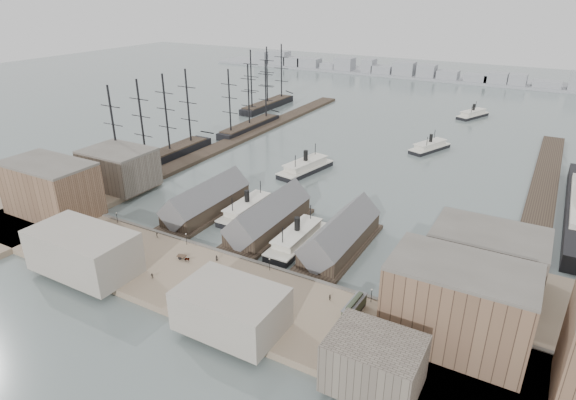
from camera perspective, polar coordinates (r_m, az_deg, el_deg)
The scene contains 42 objects.
ground at distance 149.65m, azimuth -5.69°, elevation -6.18°, with size 900.00×900.00×0.00m, color #566463.
quay at distance 135.85m, azimuth -10.58°, elevation -9.44°, with size 180.00×30.00×2.00m, color #816D57.
seawall at distance 145.47m, azimuth -6.89°, elevation -6.67°, with size 180.00×1.20×2.30m, color #59544C.
west_land at distance 209.16m, azimuth -29.31°, elevation 0.08°, with size 70.00×80.00×2.00m, color #816D57.
west_wharf at distance 261.16m, azimuth -5.48°, elevation 7.41°, with size 10.00×220.00×1.60m, color #2D231C.
east_wharf at distance 208.40m, azimuth 27.87°, elevation 0.24°, with size 10.00×180.00×1.60m, color #2D231C.
ferry_shed_west at distance 173.72m, azimuth -9.64°, elevation -0.23°, with size 14.00×42.00×12.60m.
ferry_shed_center at distance 159.81m, azimuth -2.32°, elevation -2.11°, with size 14.00×42.00×12.60m.
ferry_shed_east at distance 149.18m, azimuth 6.24°, elevation -4.27°, with size 14.00×42.00×12.60m.
warehouse_west_front at distance 184.55m, azimuth -26.25°, elevation 1.15°, with size 32.00×18.00×18.00m, color brown.
warehouse_west_back at distance 201.95m, azimuth -19.37°, elevation 3.55°, with size 26.00×20.00×14.00m, color #60564C.
warehouse_east_front at distance 112.85m, azimuth 19.45°, elevation -11.80°, with size 30.00×18.00×19.00m, color brown.
warehouse_east_back at distance 136.72m, azimuth 22.43°, elevation -6.61°, with size 28.00×20.00×15.00m, color #60564C.
street_bldg_center at distance 114.31m, azimuth -6.74°, elevation -12.67°, with size 24.00×16.00×10.00m, color gray.
street_bldg_west at distance 145.08m, azimuth -23.09°, elevation -5.59°, with size 30.00×16.00×12.00m, color gray.
street_bldg_east at distance 100.74m, azimuth 10.18°, elevation -18.51°, with size 18.00×14.00×11.00m, color #60564C.
lamp_post_far_w at distance 170.80m, azimuth -19.64°, elevation -1.77°, with size 0.44×0.44×3.92m.
lamp_post_near_w at distance 151.00m, azimuth -11.98°, elevation -4.29°, with size 0.44×0.44×3.92m.
lamp_post_near_e at distance 135.03m, azimuth -2.20°, elevation -7.36°, with size 0.44×0.44×3.92m.
lamp_post_far_e at distance 124.35m, azimuth 9.88°, elevation -10.80°, with size 0.44×0.44×3.92m.
far_shore at distance 451.43m, azimuth 19.69°, elevation 13.62°, with size 500.00×40.00×15.72m.
ferry_docked_west at distance 172.28m, azimuth -4.83°, elevation -1.02°, with size 8.28×27.59×9.85m.
ferry_docked_east at distance 151.94m, azimuth 1.09°, elevation -4.53°, with size 8.52×28.41×10.15m.
ferry_open_near at distance 211.31m, azimuth 2.08°, elevation 3.94°, with size 14.45×30.85×10.60m.
ferry_open_mid at distance 250.34m, azimuth 16.46°, elevation 6.09°, with size 16.14×25.80×8.86m.
ferry_open_far at distance 324.94m, azimuth 21.05°, elevation 9.48°, with size 16.46×25.81×8.88m.
sailing_ship_near at distance 231.21m, azimuth -15.08°, elevation 5.01°, with size 9.60×66.12×39.46m.
sailing_ship_mid at distance 277.08m, azimuth -4.58°, elevation 8.80°, with size 8.86×51.18×36.42m.
sailing_ship_far at distance 328.77m, azimuth -2.44°, elevation 11.33°, with size 9.64×53.55×39.63m.
tram at distance 120.27m, azimuth 7.84°, elevation -12.52°, with size 2.99×10.07×3.55m.
horse_cart_left at distance 169.95m, azimuth -21.85°, elevation -2.98°, with size 4.61×1.52×1.53m.
horse_cart_center at distance 143.36m, azimuth -12.07°, elevation -6.80°, with size 4.98×2.26×1.59m.
horse_cart_right at distance 130.58m, azimuth -7.83°, elevation -9.78°, with size 4.78×2.25×1.64m.
pedestrian_0 at distance 169.05m, azimuth -21.92°, elevation -3.11°, with size 0.63×0.46×1.72m, color black.
pedestrian_1 at distance 159.98m, azimuth -21.43°, elevation -4.62°, with size 0.77×0.60×1.59m, color black.
pedestrian_2 at distance 158.29m, azimuth -15.25°, elevation -4.03°, with size 1.04×0.60×1.60m, color black.
pedestrian_3 at distance 137.66m, azimuth -15.80°, elevation -8.63°, with size 0.95×0.40×1.63m, color black.
pedestrian_4 at distance 141.93m, azimuth -8.45°, elevation -6.81°, with size 0.84×0.55×1.72m, color black.
pedestrian_5 at distance 127.63m, azimuth -7.76°, elevation -10.67°, with size 0.59×0.44×1.63m, color black.
pedestrian_6 at distance 131.09m, azimuth -4.18°, elevation -9.43°, with size 0.84×0.65×1.73m, color black.
pedestrian_7 at distance 120.76m, azimuth -3.01°, elevation -12.73°, with size 1.04×0.60×1.60m, color black.
pedestrian_8 at distance 124.69m, azimuth 4.99°, elevation -11.43°, with size 1.00×0.42×1.71m, color black.
Camera 1 is at (76.16, -104.74, 74.99)m, focal length 30.00 mm.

